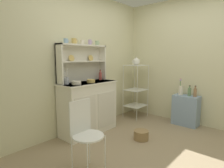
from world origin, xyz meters
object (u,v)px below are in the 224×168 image
bakers_rack (136,86)px  jam_bottle (100,76)px  oil_bottle (189,92)px  cup_sky_0 (66,41)px  hutch_cabinet (89,107)px  wire_chair (85,129)px  bowl_mixing_large (76,83)px  utensil_jar (66,81)px  porcelain_teapot (136,61)px  floor_basket (141,135)px  vinegar_bottle (195,92)px  side_shelf_blue (186,110)px  flower_vase (181,90)px  hutch_shelf_unit (82,60)px

bakers_rack → jam_bottle: size_ratio=5.95×
jam_bottle → oil_bottle: bearing=-49.1°
cup_sky_0 → hutch_cabinet: bearing=-19.5°
wire_chair → bowl_mixing_large: bearing=30.6°
jam_bottle → oil_bottle: size_ratio=0.94×
bakers_rack → utensil_jar: 1.71m
jam_bottle → porcelain_teapot: 0.95m
hutch_cabinet → cup_sky_0: size_ratio=12.29×
floor_basket → hutch_cabinet: bearing=111.9°
wire_chair → vinegar_bottle: 2.39m
hutch_cabinet → side_shelf_blue: 1.93m
floor_basket → bowl_mixing_large: bearing=129.4°
hutch_cabinet → bakers_rack: bakers_rack is taller
side_shelf_blue → utensil_jar: (-1.91, 1.25, 0.67)m
bakers_rack → side_shelf_blue: (0.24, -1.04, -0.40)m
side_shelf_blue → floor_basket: side_shelf_blue is taller
flower_vase → oil_bottle: flower_vase is taller
floor_basket → porcelain_teapot: porcelain_teapot is taller
side_shelf_blue → hutch_cabinet: bearing=142.4°
jam_bottle → oil_bottle: jam_bottle is taller
hutch_cabinet → wire_chair: (-0.81, -0.85, 0.05)m
floor_basket → flower_vase: flower_vase is taller
utensil_jar → flower_vase: (1.91, -1.13, -0.27)m
hutch_shelf_unit → bowl_mixing_large: (-0.31, -0.24, -0.35)m
cup_sky_0 → utensil_jar: (-0.05, -0.04, -0.63)m
hutch_cabinet → vinegar_bottle: (1.52, -1.32, 0.21)m
hutch_cabinet → bowl_mixing_large: (-0.31, -0.07, 0.47)m
floor_basket → utensil_jar: (-0.75, 0.96, 0.89)m
vinegar_bottle → utensil_jar: bearing=143.8°
wire_chair → utensil_jar: utensil_jar is taller
hutch_shelf_unit → jam_bottle: 0.50m
hutch_cabinet → floor_basket: bearing=-68.1°
side_shelf_blue → wire_chair: size_ratio=0.69×
hutch_cabinet → porcelain_teapot: 1.50m
porcelain_teapot → oil_bottle: bearing=-77.5°
cup_sky_0 → wire_chair: bearing=-115.7°
bakers_rack → oil_bottle: bearing=-77.6°
floor_basket → porcelain_teapot: (0.93, 0.75, 1.17)m
cup_sky_0 → porcelain_teapot: size_ratio=0.36×
side_shelf_blue → vinegar_bottle: bearing=-90.0°
bakers_rack → hutch_shelf_unit: bearing=166.9°
wire_chair → oil_bottle: wire_chair is taller
side_shelf_blue → cup_sky_0: bearing=145.3°
cup_sky_0 → utensil_jar: cup_sky_0 is taller
hutch_cabinet → flower_vase: bearing=-34.6°
hutch_shelf_unit → cup_sky_0: 0.46m
jam_bottle → vinegar_bottle: (1.13, -1.41, -0.31)m
hutch_cabinet → utensil_jar: size_ratio=4.29×
flower_vase → hutch_shelf_unit: bearing=141.4°
hutch_cabinet → oil_bottle: size_ratio=5.07×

